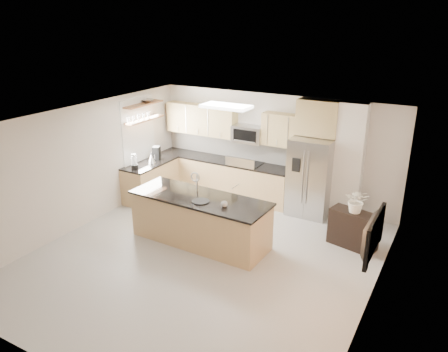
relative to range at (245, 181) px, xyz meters
The scene contains 27 objects.
floor 3.02m from the range, 78.39° to the right, with size 6.50×6.50×0.00m, color #A3A19B.
ceiling 3.66m from the range, 78.39° to the right, with size 6.00×6.50×0.02m, color white.
wall_back 1.07m from the range, 28.76° to the left, with size 6.00×0.02×2.60m, color beige.
wall_front 6.25m from the range, 84.45° to the right, with size 6.00×0.02×2.60m, color beige.
wall_left 3.87m from the range, 129.41° to the right, with size 0.02×6.50×2.60m, color beige.
wall_right 4.71m from the range, 39.05° to the right, with size 0.02×6.50×2.60m, color beige.
back_counter 0.63m from the range, behind, with size 3.55×0.66×1.44m.
left_counter 2.33m from the range, 152.71° to the right, with size 0.66×1.50×0.92m.
range is the anchor object (origin of this frame).
upper_cabinets 1.53m from the range, 166.83° to the left, with size 3.50×0.33×0.75m.
microwave 1.16m from the range, 90.00° to the left, with size 0.76×0.40×0.40m.
refrigerator 1.71m from the range, ahead, with size 0.92×0.78×1.78m.
partition_column 2.56m from the range, ahead, with size 0.60×0.30×2.60m, color silver.
window 2.86m from the range, 155.75° to the right, with size 0.04×1.15×1.65m.
shelf_lower 2.86m from the range, 156.67° to the right, with size 0.30×1.20×0.04m, color brown.
shelf_upper 3.07m from the range, 156.67° to the right, with size 0.30×1.20×0.04m, color brown.
ceiling_fixture 2.48m from the range, 81.39° to the right, with size 1.00×0.50×0.06m, color white.
island 2.41m from the range, 84.84° to the right, with size 2.84×1.10×1.39m.
credenza 3.12m from the range, 20.60° to the right, with size 0.92×0.39×0.74m, color black.
cup 2.75m from the range, 71.58° to the right, with size 0.12×0.12×0.09m, color silver.
platter 2.66m from the range, 82.25° to the right, with size 0.33×0.33×0.02m, color black.
blender 2.70m from the range, 141.98° to the right, with size 0.16×0.16×0.37m.
kettle 2.35m from the range, 152.42° to the right, with size 0.20×0.20×0.25m.
coffee_maker 2.31m from the range, 159.88° to the right, with size 0.24×0.26×0.32m.
bowl 3.06m from the range, 160.51° to the right, with size 0.38×0.38×0.09m, color #A7A7A9.
flower_vase 3.20m from the range, 20.74° to the right, with size 0.66×0.57×0.73m, color white.
television 4.78m from the range, 41.64° to the right, with size 1.08×0.14×0.62m, color black.
Camera 1 is at (3.86, -6.06, 4.27)m, focal length 35.00 mm.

